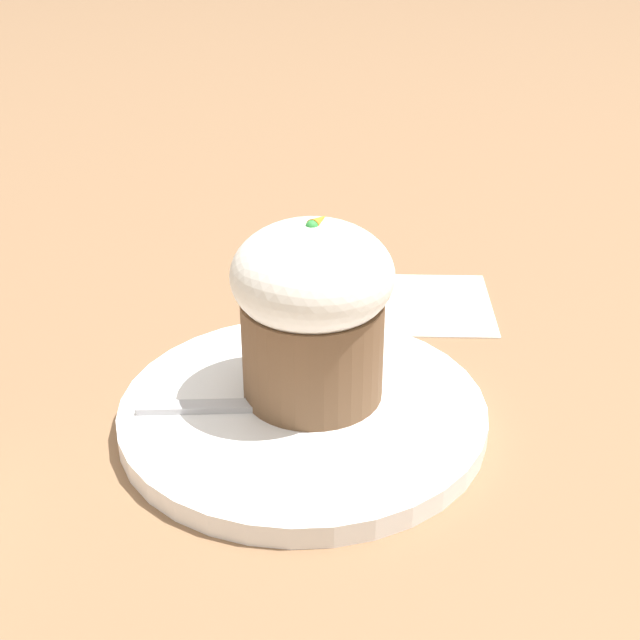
# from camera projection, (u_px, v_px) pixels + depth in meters

# --- Properties ---
(ground_plane) EXTENTS (4.00, 4.00, 0.00)m
(ground_plane) POSITION_uv_depth(u_px,v_px,m) (303.00, 423.00, 0.53)
(ground_plane) COLOR #846042
(dessert_plate) EXTENTS (0.22, 0.22, 0.01)m
(dessert_plate) POSITION_uv_depth(u_px,v_px,m) (303.00, 413.00, 0.52)
(dessert_plate) COLOR white
(dessert_plate) RESTS_ON ground_plane
(carrot_cake) EXTENTS (0.09, 0.09, 0.11)m
(carrot_cake) POSITION_uv_depth(u_px,v_px,m) (320.00, 310.00, 0.50)
(carrot_cake) COLOR brown
(carrot_cake) RESTS_ON dessert_plate
(spoon) EXTENTS (0.08, 0.12, 0.01)m
(spoon) POSITION_uv_depth(u_px,v_px,m) (293.00, 403.00, 0.52)
(spoon) COLOR #B7B7BC
(spoon) RESTS_ON dessert_plate
(paper_napkin) EXTENTS (0.12, 0.12, 0.00)m
(paper_napkin) POSITION_uv_depth(u_px,v_px,m) (434.00, 304.00, 0.66)
(paper_napkin) COLOR white
(paper_napkin) RESTS_ON ground_plane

